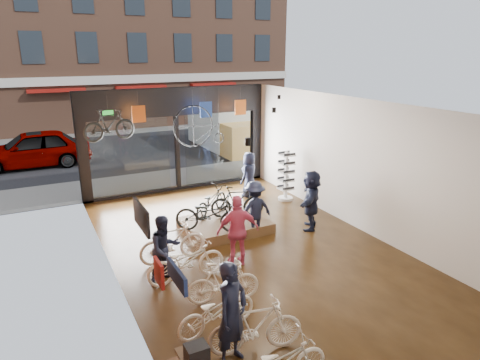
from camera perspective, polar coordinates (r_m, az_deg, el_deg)
ground_plane at (r=11.37m, az=1.92°, el=-9.68°), size 7.00×12.00×0.04m
ceiling at (r=10.24m, az=2.14°, el=9.90°), size 7.00×12.00×0.04m
wall_left at (r=9.54m, az=-16.86°, el=-3.25°), size 0.04×12.00×3.80m
wall_right at (r=12.67m, az=16.12°, el=1.76°), size 0.04×12.00×3.80m
wall_back at (r=6.53m, az=29.38°, el=-14.58°), size 7.00×0.04×3.80m
storefront at (r=16.00m, az=-8.44°, el=5.33°), size 7.00×0.26×3.80m
exit_sign at (r=15.12m, az=-17.21°, el=8.51°), size 0.35×0.06×0.18m
street_road at (r=24.91m, az=-14.95°, el=4.61°), size 30.00×18.00×0.02m
sidewalk_near at (r=17.56m, az=-9.44°, el=0.13°), size 30.00×2.40×0.12m
sidewalk_far at (r=28.76m, az=-16.70°, el=6.21°), size 30.00×2.00×0.12m
opposite_building at (r=30.84m, az=-18.78°, el=19.71°), size 26.00×5.00×14.00m
street_car at (r=21.31m, az=-25.94°, el=3.77°), size 4.91×1.97×1.67m
box_truck at (r=22.32m, az=-1.64°, el=7.01°), size 2.06×6.18×2.44m
floor_bike_1 at (r=7.79m, az=2.08°, el=-18.95°), size 1.75×0.85×1.01m
floor_bike_2 at (r=8.33m, az=-3.11°, el=-17.01°), size 1.69×0.77×0.86m
floor_bike_3 at (r=9.12m, az=-2.26°, el=-13.44°), size 1.60×0.74×0.93m
floor_bike_4 at (r=9.95m, az=-7.21°, el=-10.68°), size 1.84×0.66×0.96m
floor_bike_5 at (r=10.83m, az=-9.01°, el=-8.23°), size 1.69×0.48×1.01m
display_platform at (r=12.61m, az=-2.02°, el=-6.05°), size 2.40×1.80×0.30m
display_bike_left at (r=11.68m, az=-4.13°, el=-4.58°), size 1.92×1.62×0.99m
display_bike_mid at (r=12.66m, az=-0.36°, el=-2.90°), size 1.65×0.91×0.95m
display_bike_right at (r=12.89m, az=-3.86°, el=-2.81°), size 1.65×1.39×0.85m
customer_0 at (r=7.37m, az=-1.08°, el=-17.37°), size 0.80×0.71×1.84m
customer_1 at (r=9.86m, az=-9.98°, el=-9.05°), size 0.89×0.76×1.59m
customer_2 at (r=10.38m, az=-0.29°, el=-6.79°), size 1.11×0.62×1.79m
customer_3 at (r=12.01m, az=1.97°, el=-3.88°), size 1.06×0.63×1.61m
customer_4 at (r=15.28m, az=1.24°, el=0.75°), size 0.94×0.84×1.62m
customer_5 at (r=12.65m, az=9.45°, el=-2.62°), size 1.45×1.60×1.77m
sunglasses_rack at (r=14.95m, az=6.16°, el=0.52°), size 0.62×0.56×1.74m
wall_merch at (r=6.76m, az=-9.42°, el=-17.27°), size 0.40×2.40×2.60m
penny_farthing at (r=15.07m, az=-5.16°, el=7.06°), size 1.82×0.06×1.46m
hung_bike at (r=13.45m, az=-17.05°, el=7.02°), size 1.64×0.73×0.95m
jersey_left at (r=14.63m, az=-13.36°, el=8.55°), size 0.45×0.03×0.55m
jersey_mid at (r=15.37m, az=-4.56°, el=9.33°), size 0.45×0.03×0.55m
jersey_right at (r=15.93m, az=0.05°, el=9.66°), size 0.45×0.03×0.55m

